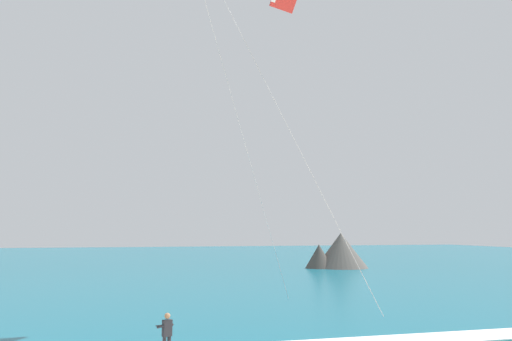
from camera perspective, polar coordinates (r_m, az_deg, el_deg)
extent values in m
cube|color=#146075|center=(77.40, -14.24, -10.57)|extent=(200.00, 120.00, 0.20)
cube|color=#232328|center=(18.75, -10.79, -18.34)|extent=(0.39, 0.33, 0.60)
sphere|color=#9E704C|center=(18.67, -10.75, -17.02)|extent=(0.22, 0.22, 0.22)
cylinder|color=#232328|center=(18.80, -11.54, -18.14)|extent=(0.30, 0.50, 0.22)
cylinder|color=#232328|center=(18.97, -10.52, -18.07)|extent=(0.30, 0.50, 0.22)
cylinder|color=black|center=(19.07, -11.35, -17.99)|extent=(0.51, 0.27, 0.04)
cube|color=#3F3F42|center=(18.90, -10.99, -18.93)|extent=(0.14, 0.12, 0.10)
cylinder|color=#B2B2B7|center=(19.95, 3.01, 7.11)|extent=(8.75, 0.42, 17.08)
cylinder|color=#B2B2B7|center=(22.52, -1.96, 5.43)|extent=(6.49, 5.63, 17.08)
cone|color=#56514C|center=(59.89, 10.34, -9.64)|extent=(6.82, 6.82, 4.46)
cone|color=#47423D|center=(58.91, 7.70, -10.41)|extent=(3.67, 3.67, 3.08)
cone|color=#665B51|center=(60.20, 9.33, -10.82)|extent=(6.66, 6.66, 2.01)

